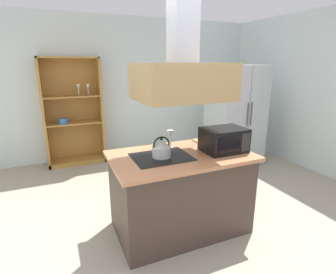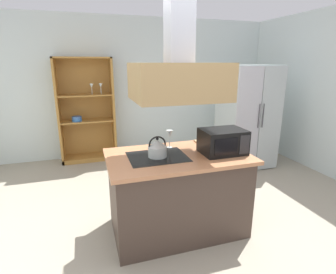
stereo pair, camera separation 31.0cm
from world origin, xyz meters
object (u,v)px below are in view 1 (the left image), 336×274
dish_cabinet (74,118)px  kettle (161,149)px  microwave (224,140)px  wine_glass_on_counter (170,135)px  cutting_board (208,141)px  refrigerator (235,115)px

dish_cabinet → kettle: (0.66, -2.69, 0.13)m
dish_cabinet → microwave: size_ratio=4.22×
kettle → wine_glass_on_counter: 0.34m
cutting_board → microwave: bearing=-96.8°
dish_cabinet → wine_glass_on_counter: bearing=-70.2°
kettle → cutting_board: bearing=21.3°
cutting_board → wine_glass_on_counter: 0.56m
refrigerator → dish_cabinet: bearing=157.1°
cutting_board → microwave: 0.40m
refrigerator → kettle: 2.58m
microwave → wine_glass_on_counter: microwave is taller
microwave → refrigerator: bearing=49.4°
dish_cabinet → cutting_board: dish_cabinet is taller
refrigerator → wine_glass_on_counter: 2.27m
refrigerator → microwave: bearing=-130.6°
dish_cabinet → wine_glass_on_counter: dish_cabinet is taller
refrigerator → dish_cabinet: 2.98m
cutting_board → wine_glass_on_counter: wine_glass_on_counter is taller
dish_cabinet → refrigerator: bearing=-22.9°
refrigerator → cutting_board: refrigerator is taller
refrigerator → kettle: refrigerator is taller
microwave → wine_glass_on_counter: 0.60m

